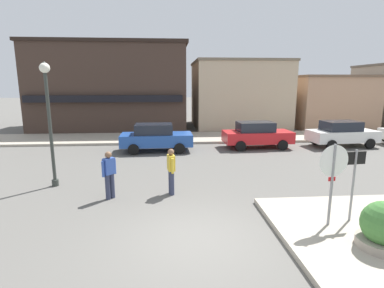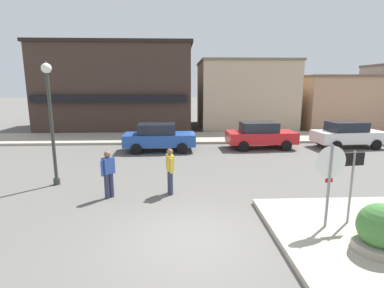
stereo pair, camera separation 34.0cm
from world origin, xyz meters
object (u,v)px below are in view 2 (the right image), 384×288
(stop_sign, at_px, (330,176))
(parked_car_third, at_px, (347,134))
(planter, at_px, (380,233))
(parked_car_second, at_px, (260,135))
(one_way_sign, at_px, (352,180))
(lamp_post, at_px, (50,107))
(pedestrian_crossing_near, at_px, (108,173))
(pedestrian_crossing_far, at_px, (170,170))
(parked_car_nearest, at_px, (159,137))

(stop_sign, xyz_separation_m, parked_car_third, (6.34, 10.22, -0.71))
(planter, bearing_deg, parked_car_second, 87.78)
(one_way_sign, height_order, parked_car_second, one_way_sign)
(one_way_sign, relative_size, lamp_post, 0.46)
(stop_sign, bearing_deg, one_way_sign, 15.06)
(stop_sign, height_order, one_way_sign, stop_sign)
(parked_car_third, bearing_deg, one_way_sign, -119.36)
(lamp_post, height_order, parked_car_third, lamp_post)
(one_way_sign, bearing_deg, lamp_post, 156.74)
(one_way_sign, xyz_separation_m, planter, (-0.07, -1.35, -0.77))
(lamp_post, distance_m, parked_car_third, 16.11)
(pedestrian_crossing_near, height_order, pedestrian_crossing_far, same)
(planter, height_order, parked_car_third, parked_car_third)
(pedestrian_crossing_far, bearing_deg, planter, -41.03)
(parked_car_second, height_order, pedestrian_crossing_far, pedestrian_crossing_far)
(stop_sign, height_order, parked_car_second, stop_sign)
(pedestrian_crossing_far, bearing_deg, lamp_post, 164.78)
(stop_sign, xyz_separation_m, parked_car_nearest, (-4.88, 9.79, -0.71))
(lamp_post, height_order, pedestrian_crossing_near, lamp_post)
(stop_sign, distance_m, one_way_sign, 0.75)
(stop_sign, distance_m, lamp_post, 9.47)
(one_way_sign, bearing_deg, planter, -92.77)
(pedestrian_crossing_far, bearing_deg, parked_car_nearest, 96.76)
(planter, height_order, parked_car_second, parked_car_second)
(pedestrian_crossing_near, distance_m, pedestrian_crossing_far, 2.06)
(planter, distance_m, pedestrian_crossing_far, 6.23)
(one_way_sign, xyz_separation_m, parked_car_second, (0.38, 10.06, -0.52))
(parked_car_second, bearing_deg, lamp_post, -147.07)
(parked_car_second, bearing_deg, parked_car_nearest, -175.55)
(parked_car_nearest, relative_size, parked_car_third, 0.98)
(parked_car_nearest, distance_m, parked_car_second, 5.97)
(planter, xyz_separation_m, pedestrian_crossing_far, (-4.70, 4.09, 0.31))
(planter, height_order, lamp_post, lamp_post)
(stop_sign, height_order, lamp_post, lamp_post)
(parked_car_second, distance_m, parked_car_third, 5.26)
(parked_car_second, bearing_deg, one_way_sign, -92.15)
(planter, bearing_deg, parked_car_third, 63.38)
(stop_sign, distance_m, parked_car_second, 10.33)
(pedestrian_crossing_far, bearing_deg, one_way_sign, -29.85)
(pedestrian_crossing_far, bearing_deg, stop_sign, -35.70)
(one_way_sign, xyz_separation_m, parked_car_nearest, (-5.58, 9.60, -0.52))
(parked_car_third, xyz_separation_m, pedestrian_crossing_far, (-10.41, -7.30, 0.06))
(pedestrian_crossing_near, bearing_deg, parked_car_nearest, 80.26)
(pedestrian_crossing_near, bearing_deg, stop_sign, -23.52)
(parked_car_third, bearing_deg, lamp_post, -157.49)
(planter, distance_m, parked_car_third, 12.74)
(lamp_post, distance_m, pedestrian_crossing_near, 3.44)
(pedestrian_crossing_far, bearing_deg, parked_car_second, 54.95)
(parked_car_nearest, bearing_deg, parked_car_second, 4.45)
(one_way_sign, relative_size, parked_car_nearest, 0.52)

